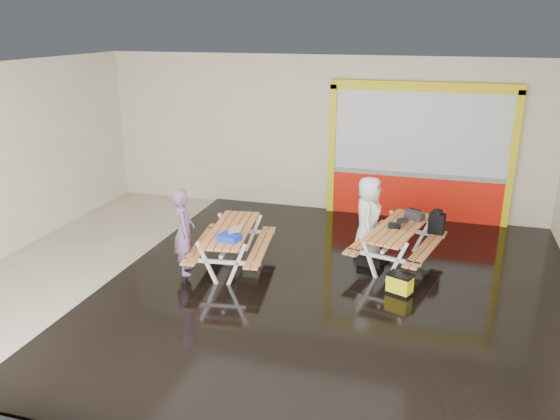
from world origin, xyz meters
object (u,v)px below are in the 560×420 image
(person_right, at_px, (368,218))
(fluke_bag, at_px, (400,284))
(laptop_left, at_px, (230,233))
(person_left, at_px, (184,232))
(picnic_table_left, at_px, (231,238))
(backpack, at_px, (437,222))
(laptop_right, at_px, (397,224))
(blue_pouch, at_px, (229,238))
(picnic_table_right, at_px, (398,236))
(dark_case, at_px, (371,260))
(toolbox, at_px, (414,215))

(person_right, bearing_deg, fluke_bag, -155.42)
(laptop_left, height_order, fluke_bag, laptop_left)
(person_left, relative_size, laptop_left, 3.45)
(picnic_table_left, xyz_separation_m, backpack, (3.43, 1.54, 0.11))
(laptop_right, height_order, blue_pouch, laptop_right)
(picnic_table_right, height_order, person_left, person_left)
(blue_pouch, relative_size, dark_case, 0.83)
(picnic_table_left, bearing_deg, laptop_right, 18.61)
(laptop_right, bearing_deg, blue_pouch, -150.70)
(picnic_table_left, bearing_deg, toolbox, 24.67)
(person_right, bearing_deg, blue_pouch, 125.03)
(blue_pouch, bearing_deg, fluke_bag, 5.83)
(picnic_table_right, bearing_deg, fluke_bag, -82.24)
(dark_case, bearing_deg, toolbox, 42.64)
(picnic_table_left, relative_size, toolbox, 5.34)
(picnic_table_right, distance_m, person_right, 0.62)
(person_left, bearing_deg, picnic_table_left, -82.70)
(picnic_table_left, height_order, toolbox, toolbox)
(picnic_table_left, relative_size, backpack, 4.44)
(picnic_table_right, xyz_separation_m, backpack, (0.65, 0.62, 0.11))
(picnic_table_right, height_order, fluke_bag, picnic_table_right)
(dark_case, distance_m, fluke_bag, 1.17)
(laptop_right, relative_size, toolbox, 0.93)
(dark_case, relative_size, fluke_bag, 0.92)
(blue_pouch, bearing_deg, picnic_table_right, 28.96)
(fluke_bag, bearing_deg, person_left, -176.74)
(picnic_table_right, distance_m, blue_pouch, 2.99)
(laptop_left, bearing_deg, picnic_table_right, 25.35)
(picnic_table_right, height_order, person_right, person_right)
(person_right, xyz_separation_m, blue_pouch, (-2.06, -1.63, 0.01))
(blue_pouch, height_order, dark_case, blue_pouch)
(picnic_table_right, height_order, toolbox, toolbox)
(person_right, distance_m, blue_pouch, 2.62)
(person_left, bearing_deg, picnic_table_right, -94.55)
(toolbox, bearing_deg, person_left, -153.61)
(picnic_table_left, xyz_separation_m, laptop_left, (0.11, -0.35, 0.23))
(picnic_table_left, height_order, person_right, person_right)
(laptop_right, xyz_separation_m, dark_case, (-0.41, -0.16, -0.68))
(laptop_right, distance_m, dark_case, 0.81)
(laptop_left, bearing_deg, toolbox, 30.76)
(picnic_table_left, xyz_separation_m, toolbox, (3.02, 1.39, 0.26))
(person_right, relative_size, toolbox, 4.04)
(person_right, distance_m, toolbox, 0.85)
(laptop_left, height_order, blue_pouch, laptop_left)
(fluke_bag, bearing_deg, backpack, 74.66)
(toolbox, bearing_deg, picnic_table_right, -117.43)
(dark_case, height_order, fluke_bag, fluke_bag)
(picnic_table_right, distance_m, laptop_right, 0.23)
(backpack, bearing_deg, fluke_bag, -105.34)
(picnic_table_left, xyz_separation_m, dark_case, (2.35, 0.77, -0.45))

